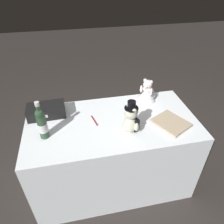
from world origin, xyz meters
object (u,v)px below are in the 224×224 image
teddy_bear_groom (131,120)px  signing_pen (94,120)px  champagne_bottle (42,123)px  guestbook (171,123)px  teddy_bear_bride (148,91)px  gift_case_black (46,111)px

teddy_bear_groom → signing_pen: (-0.27, 0.19, -0.11)m
teddy_bear_groom → champagne_bottle: bearing=173.9°
teddy_bear_groom → signing_pen: bearing=144.9°
champagne_bottle → guestbook: size_ratio=1.19×
teddy_bear_groom → teddy_bear_bride: size_ratio=1.27×
champagne_bottle → signing_pen: 0.44m
champagne_bottle → signing_pen: bearing=16.6°
guestbook → teddy_bear_bride: bearing=72.8°
signing_pen → guestbook: bearing=-15.7°
signing_pen → gift_case_black: 0.43m
teddy_bear_bride → guestbook: teddy_bear_bride is taller
gift_case_black → teddy_bear_groom: bearing=-27.3°
teddy_bear_bride → gift_case_black: (-0.95, -0.07, -0.04)m
champagne_bottle → gift_case_black: 0.29m
teddy_bear_bride → champagne_bottle: 1.02m
teddy_bear_groom → champagne_bottle: champagne_bottle is taller
teddy_bear_bride → signing_pen: (-0.55, -0.22, -0.09)m
signing_pen → guestbook: guestbook is taller
champagne_bottle → guestbook: (1.03, -0.06, -0.12)m
teddy_bear_groom → guestbook: (0.35, 0.02, -0.10)m
teddy_bear_bride → guestbook: (0.07, -0.40, -0.08)m
teddy_bear_groom → teddy_bear_bride: 0.50m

